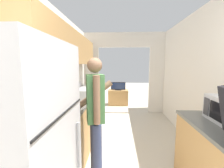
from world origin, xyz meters
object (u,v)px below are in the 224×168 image
refrigerator (15,162)px  tv_cabinet (118,97)px  television (118,86)px  range_oven (89,106)px  person (96,117)px  knife (92,85)px

refrigerator → tv_cabinet: refrigerator is taller
television → refrigerator: bearing=-98.6°
range_oven → person: (0.49, -1.92, 0.40)m
person → knife: 2.53m
refrigerator → range_oven: size_ratio=1.60×
tv_cabinet → knife: bearing=-120.8°
television → person: bearing=-94.0°
person → tv_cabinet: person is taller
range_oven → knife: size_ratio=3.49×
tv_cabinet → person: bearing=-94.0°
tv_cabinet → television: 0.43m
range_oven → person: 2.02m
tv_cabinet → television: television is taller
person → television: 3.73m
range_oven → television: 1.97m
range_oven → tv_cabinet: size_ratio=1.42×
refrigerator → television: 4.65m
range_oven → knife: (-0.01, 0.56, 0.46)m
person → knife: size_ratio=5.35×
range_oven → television: bearing=67.2°
tv_cabinet → range_oven: bearing=-112.3°
refrigerator → television: size_ratio=3.12×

